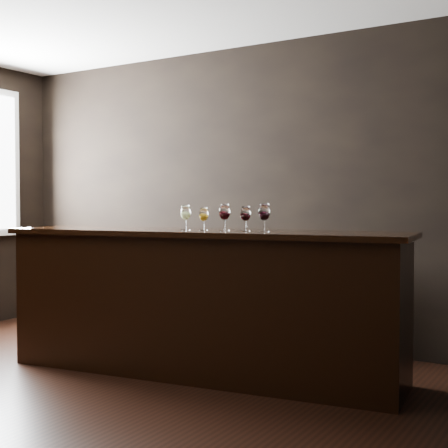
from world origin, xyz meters
The scene contains 10 objects.
ground centered at (0.00, 0.00, 0.00)m, with size 5.00×5.00×0.00m, color black.
room_shell centered at (-0.23, 0.11, 1.81)m, with size 5.02×4.52×2.81m.
bar_counter centered at (0.58, 1.00, 0.53)m, with size 3.04×0.66×1.06m, color black.
bar_top centered at (0.58, 1.00, 1.08)m, with size 3.14×0.73×0.04m, color black.
back_bar_shelf centered at (-0.47, 2.03, 0.46)m, with size 2.57×0.40×0.93m, color black.
glass_white centered at (0.46, 0.96, 1.23)m, with size 0.08×0.08×0.19m.
glass_amber centered at (0.60, 1.00, 1.22)m, with size 0.07×0.07×0.17m.
glass_red_a centered at (0.78, 1.00, 1.24)m, with size 0.08×0.08×0.20m.
glass_red_b centered at (0.95, 1.03, 1.23)m, with size 0.08×0.08×0.18m.
glass_red_c centered at (1.12, 1.00, 1.24)m, with size 0.09×0.09×0.20m.
Camera 1 is at (3.19, -2.95, 1.32)m, focal length 50.00 mm.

